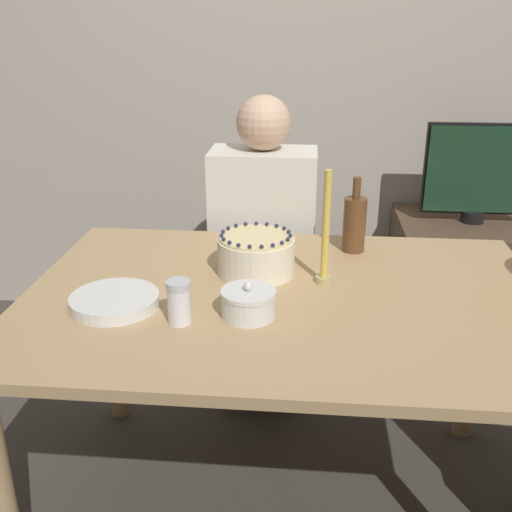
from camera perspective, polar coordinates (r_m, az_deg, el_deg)
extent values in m
plane|color=#3D3833|center=(2.11, 2.40, -22.68)|extent=(12.00, 12.00, 0.00)
cube|color=#ADA393|center=(2.91, 4.35, 18.26)|extent=(8.00, 0.05, 2.60)
cube|color=tan|center=(1.67, 2.80, -4.07)|extent=(1.45, 0.99, 0.03)
cylinder|color=tan|center=(1.70, -23.04, -21.06)|extent=(0.07, 0.07, 0.73)
cylinder|color=tan|center=(2.35, -13.45, -7.07)|extent=(0.07, 0.07, 0.73)
cylinder|color=tan|center=(2.32, 20.02, -8.30)|extent=(0.07, 0.07, 0.73)
cylinder|color=#EFE5CC|center=(1.78, 0.00, 0.00)|extent=(0.23, 0.23, 0.11)
cylinder|color=beige|center=(1.76, 0.00, 1.77)|extent=(0.22, 0.22, 0.01)
sphere|color=#23284C|center=(1.75, 3.30, 1.97)|extent=(0.01, 0.01, 0.01)
sphere|color=#23284C|center=(1.78, 3.16, 2.33)|extent=(0.01, 0.01, 0.01)
sphere|color=#23284C|center=(1.81, 2.70, 2.65)|extent=(0.01, 0.01, 0.01)
sphere|color=#23284C|center=(1.83, 1.97, 2.91)|extent=(0.01, 0.01, 0.01)
sphere|color=#23284C|center=(1.84, 1.05, 3.07)|extent=(0.01, 0.01, 0.01)
sphere|color=#23284C|center=(1.85, 0.03, 3.13)|extent=(0.01, 0.01, 0.01)
sphere|color=#23284C|center=(1.84, -0.99, 3.08)|extent=(0.01, 0.01, 0.01)
sphere|color=#23284C|center=(1.83, -1.92, 2.92)|extent=(0.01, 0.01, 0.01)
sphere|color=#23284C|center=(1.81, -2.67, 2.67)|extent=(0.01, 0.01, 0.01)
sphere|color=#23284C|center=(1.78, -3.15, 2.35)|extent=(0.01, 0.01, 0.01)
sphere|color=#23284C|center=(1.75, -3.30, 1.99)|extent=(0.01, 0.01, 0.01)
sphere|color=#23284C|center=(1.72, -3.10, 1.62)|extent=(0.01, 0.01, 0.01)
sphere|color=#23284C|center=(1.69, -2.54, 1.29)|extent=(0.01, 0.01, 0.01)
sphere|color=#23284C|center=(1.67, -1.68, 1.05)|extent=(0.01, 0.01, 0.01)
sphere|color=#23284C|center=(1.66, -0.60, 0.91)|extent=(0.01, 0.01, 0.01)
sphere|color=#23284C|center=(1.66, 0.54, 0.91)|extent=(0.01, 0.01, 0.01)
sphere|color=#23284C|center=(1.67, 1.62, 1.03)|extent=(0.01, 0.01, 0.01)
sphere|color=#23284C|center=(1.69, 2.50, 1.28)|extent=(0.01, 0.01, 0.01)
sphere|color=#23284C|center=(1.72, 3.07, 1.60)|extent=(0.01, 0.01, 0.01)
cylinder|color=silver|center=(1.53, -0.73, -4.73)|extent=(0.14, 0.14, 0.06)
cylinder|color=silver|center=(1.52, -0.73, -3.51)|extent=(0.14, 0.14, 0.01)
sphere|color=silver|center=(1.51, -0.74, -2.89)|extent=(0.02, 0.02, 0.02)
cylinder|color=white|center=(1.51, -7.32, -4.68)|extent=(0.06, 0.06, 0.10)
cylinder|color=silver|center=(1.48, -7.43, -2.71)|extent=(0.06, 0.06, 0.02)
cylinder|color=silver|center=(1.64, -13.28, -4.56)|extent=(0.24, 0.24, 0.01)
cylinder|color=silver|center=(1.63, -13.30, -4.31)|extent=(0.24, 0.24, 0.01)
cylinder|color=silver|center=(1.63, -13.33, -4.06)|extent=(0.24, 0.24, 0.01)
cylinder|color=silver|center=(1.63, -13.35, -3.80)|extent=(0.24, 0.24, 0.01)
cylinder|color=tan|center=(1.74, 6.45, -2.23)|extent=(0.05, 0.05, 0.02)
cylinder|color=gold|center=(1.68, 6.69, 2.94)|extent=(0.02, 0.02, 0.31)
cylinder|color=brown|center=(1.96, 9.35, 2.95)|extent=(0.07, 0.07, 0.18)
cylinder|color=brown|center=(1.93, 9.57, 6.43)|extent=(0.03, 0.03, 0.07)
cube|color=#473D33|center=(2.54, 0.63, -7.77)|extent=(0.34, 0.34, 0.45)
cube|color=silver|center=(2.33, 0.68, 3.18)|extent=(0.40, 0.24, 0.57)
sphere|color=#D8AD8C|center=(2.24, 0.73, 12.57)|extent=(0.20, 0.20, 0.20)
cube|color=#4C3828|center=(2.93, 19.07, -2.77)|extent=(0.63, 0.53, 0.63)
cylinder|color=black|center=(2.82, 19.91, 3.57)|extent=(0.10, 0.10, 0.05)
cube|color=black|center=(2.77, 20.44, 7.76)|extent=(0.47, 0.02, 0.40)
cube|color=#193823|center=(2.76, 20.47, 7.72)|extent=(0.44, 0.03, 0.37)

